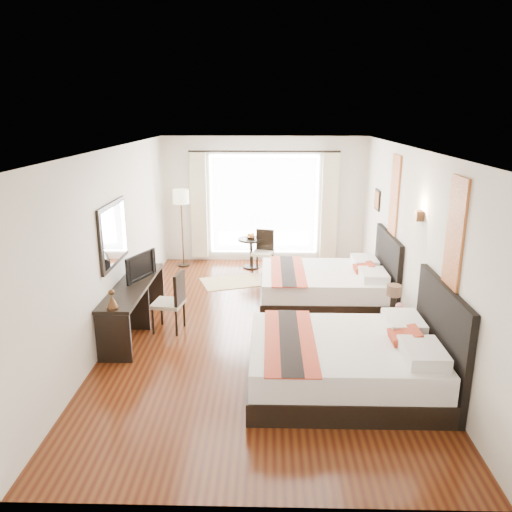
{
  "coord_description": "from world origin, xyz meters",
  "views": [
    {
      "loc": [
        0.1,
        -7.31,
        3.32
      ],
      "look_at": [
        -0.1,
        0.45,
        1.06
      ],
      "focal_mm": 35.0,
      "sensor_mm": 36.0,
      "label": 1
    }
  ],
  "objects_px": {
    "floor_lamp": "(181,202)",
    "table_lamp": "(394,292)",
    "vase": "(399,310)",
    "fruit_bowl": "(251,237)",
    "bed_far": "(328,285)",
    "side_table": "(251,253)",
    "window_chair": "(263,259)",
    "nightstand": "(395,328)",
    "console_desk": "(134,307)",
    "desk_chair": "(170,313)",
    "television": "(137,266)",
    "bed_near": "(350,361)"
  },
  "relations": [
    {
      "from": "floor_lamp",
      "to": "table_lamp",
      "type": "bearing_deg",
      "value": -43.57
    },
    {
      "from": "vase",
      "to": "fruit_bowl",
      "type": "relative_size",
      "value": 0.54
    },
    {
      "from": "bed_far",
      "to": "side_table",
      "type": "bearing_deg",
      "value": 125.23
    },
    {
      "from": "bed_far",
      "to": "window_chair",
      "type": "distance_m",
      "value": 2.13
    },
    {
      "from": "nightstand",
      "to": "window_chair",
      "type": "relative_size",
      "value": 0.51
    },
    {
      "from": "side_table",
      "to": "fruit_bowl",
      "type": "bearing_deg",
      "value": -97.54
    },
    {
      "from": "bed_far",
      "to": "floor_lamp",
      "type": "xyz_separation_m",
      "value": [
        -2.95,
        2.14,
        1.11
      ]
    },
    {
      "from": "console_desk",
      "to": "desk_chair",
      "type": "height_order",
      "value": "desk_chair"
    },
    {
      "from": "side_table",
      "to": "bed_far",
      "type": "bearing_deg",
      "value": -54.77
    },
    {
      "from": "table_lamp",
      "to": "television",
      "type": "bearing_deg",
      "value": 173.07
    },
    {
      "from": "bed_far",
      "to": "fruit_bowl",
      "type": "bearing_deg",
      "value": 125.72
    },
    {
      "from": "bed_near",
      "to": "desk_chair",
      "type": "relative_size",
      "value": 2.48
    },
    {
      "from": "console_desk",
      "to": "side_table",
      "type": "distance_m",
      "value": 3.7
    },
    {
      "from": "bed_far",
      "to": "desk_chair",
      "type": "distance_m",
      "value": 2.88
    },
    {
      "from": "table_lamp",
      "to": "desk_chair",
      "type": "height_order",
      "value": "desk_chair"
    },
    {
      "from": "nightstand",
      "to": "floor_lamp",
      "type": "xyz_separation_m",
      "value": [
        -3.77,
        3.71,
        1.22
      ]
    },
    {
      "from": "vase",
      "to": "window_chair",
      "type": "height_order",
      "value": "window_chair"
    },
    {
      "from": "console_desk",
      "to": "side_table",
      "type": "relative_size",
      "value": 3.31
    },
    {
      "from": "table_lamp",
      "to": "vase",
      "type": "xyz_separation_m",
      "value": [
        0.02,
        -0.27,
        -0.18
      ]
    },
    {
      "from": "bed_far",
      "to": "console_desk",
      "type": "xyz_separation_m",
      "value": [
        -3.16,
        -1.23,
        0.05
      ]
    },
    {
      "from": "bed_far",
      "to": "table_lamp",
      "type": "relative_size",
      "value": 6.59
    },
    {
      "from": "bed_far",
      "to": "television",
      "type": "distance_m",
      "value": 3.34
    },
    {
      "from": "desk_chair",
      "to": "fruit_bowl",
      "type": "height_order",
      "value": "desk_chair"
    },
    {
      "from": "desk_chair",
      "to": "fruit_bowl",
      "type": "distance_m",
      "value": 3.48
    },
    {
      "from": "television",
      "to": "fruit_bowl",
      "type": "distance_m",
      "value": 3.43
    },
    {
      "from": "bed_far",
      "to": "table_lamp",
      "type": "height_order",
      "value": "bed_far"
    },
    {
      "from": "side_table",
      "to": "window_chair",
      "type": "bearing_deg",
      "value": -46.62
    },
    {
      "from": "side_table",
      "to": "fruit_bowl",
      "type": "distance_m",
      "value": 0.36
    },
    {
      "from": "console_desk",
      "to": "bed_far",
      "type": "bearing_deg",
      "value": 21.22
    },
    {
      "from": "nightstand",
      "to": "vase",
      "type": "bearing_deg",
      "value": -88.53
    },
    {
      "from": "table_lamp",
      "to": "fruit_bowl",
      "type": "relative_size",
      "value": 1.55
    },
    {
      "from": "vase",
      "to": "desk_chair",
      "type": "relative_size",
      "value": 0.13
    },
    {
      "from": "desk_chair",
      "to": "fruit_bowl",
      "type": "bearing_deg",
      "value": -100.69
    },
    {
      "from": "table_lamp",
      "to": "window_chair",
      "type": "xyz_separation_m",
      "value": [
        -1.98,
        3.2,
        -0.46
      ]
    },
    {
      "from": "television",
      "to": "floor_lamp",
      "type": "bearing_deg",
      "value": 18.63
    },
    {
      "from": "floor_lamp",
      "to": "desk_chair",
      "type": "bearing_deg",
      "value": -84.09
    },
    {
      "from": "bed_near",
      "to": "window_chair",
      "type": "relative_size",
      "value": 2.65
    },
    {
      "from": "vase",
      "to": "window_chair",
      "type": "bearing_deg",
      "value": 120.02
    },
    {
      "from": "vase",
      "to": "desk_chair",
      "type": "height_order",
      "value": "desk_chair"
    },
    {
      "from": "bed_near",
      "to": "window_chair",
      "type": "bearing_deg",
      "value": 103.82
    },
    {
      "from": "bed_far",
      "to": "floor_lamp",
      "type": "distance_m",
      "value": 3.81
    },
    {
      "from": "desk_chair",
      "to": "table_lamp",
      "type": "bearing_deg",
      "value": -174.36
    },
    {
      "from": "bed_near",
      "to": "table_lamp",
      "type": "xyz_separation_m",
      "value": [
        0.85,
        1.41,
        0.39
      ]
    },
    {
      "from": "table_lamp",
      "to": "window_chair",
      "type": "distance_m",
      "value": 3.79
    },
    {
      "from": "vase",
      "to": "console_desk",
      "type": "relative_size",
      "value": 0.05
    },
    {
      "from": "side_table",
      "to": "fruit_bowl",
      "type": "height_order",
      "value": "fruit_bowl"
    },
    {
      "from": "desk_chair",
      "to": "side_table",
      "type": "xyz_separation_m",
      "value": [
        1.16,
        3.29,
        0.04
      ]
    },
    {
      "from": "bed_far",
      "to": "window_chair",
      "type": "relative_size",
      "value": 2.54
    },
    {
      "from": "window_chair",
      "to": "console_desk",
      "type": "bearing_deg",
      "value": -17.29
    },
    {
      "from": "bed_near",
      "to": "floor_lamp",
      "type": "distance_m",
      "value": 5.87
    }
  ]
}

